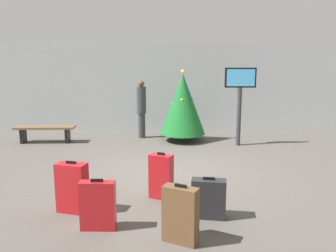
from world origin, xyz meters
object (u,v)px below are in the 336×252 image
(waiting_bench, at_px, (45,130))
(suitcase_3, at_px, (161,177))
(traveller_0, at_px, (142,107))
(suitcase_4, at_px, (209,199))
(holiday_tree, at_px, (183,104))
(suitcase_0, at_px, (180,215))
(flight_info_kiosk, at_px, (240,92))
(suitcase_1, at_px, (98,206))
(suitcase_2, at_px, (72,188))

(waiting_bench, relative_size, suitcase_3, 2.10)
(traveller_0, distance_m, suitcase_4, 5.75)
(holiday_tree, bearing_deg, traveller_0, 158.86)
(holiday_tree, relative_size, suitcase_4, 3.30)
(waiting_bench, relative_size, suitcase_0, 2.15)
(traveller_0, relative_size, suitcase_3, 2.17)
(suitcase_0, height_order, suitcase_4, suitcase_0)
(flight_info_kiosk, relative_size, suitcase_1, 2.93)
(holiday_tree, height_order, suitcase_4, holiday_tree)
(flight_info_kiosk, height_order, suitcase_1, flight_info_kiosk)
(suitcase_1, xyz_separation_m, suitcase_4, (1.61, 0.31, -0.05))
(holiday_tree, relative_size, suitcase_0, 2.65)
(suitcase_0, xyz_separation_m, suitcase_2, (-1.62, 0.99, 0.01))
(flight_info_kiosk, xyz_separation_m, waiting_bench, (-5.56, 0.52, -1.14))
(suitcase_0, distance_m, suitcase_2, 1.90)
(flight_info_kiosk, relative_size, suitcase_3, 2.66)
(suitcase_0, distance_m, suitcase_4, 0.85)
(traveller_0, bearing_deg, suitcase_0, -83.20)
(suitcase_0, relative_size, suitcase_3, 0.98)
(suitcase_0, height_order, suitcase_3, suitcase_3)
(suitcase_4, bearing_deg, holiday_tree, 89.95)
(holiday_tree, distance_m, flight_info_kiosk, 1.70)
(flight_info_kiosk, distance_m, waiting_bench, 5.70)
(suitcase_0, relative_size, suitcase_1, 1.07)
(flight_info_kiosk, height_order, traveller_0, flight_info_kiosk)
(holiday_tree, xyz_separation_m, suitcase_0, (-0.48, -5.81, -0.73))
(waiting_bench, bearing_deg, suitcase_0, -58.27)
(suitcase_3, xyz_separation_m, suitcase_4, (0.70, -0.77, -0.09))
(suitcase_2, bearing_deg, suitcase_3, 19.25)
(suitcase_1, bearing_deg, waiting_bench, 114.33)
(suitcase_0, bearing_deg, traveller_0, 96.80)
(suitcase_2, xyz_separation_m, suitcase_4, (2.10, -0.28, -0.09))
(flight_info_kiosk, relative_size, suitcase_2, 2.63)
(waiting_bench, bearing_deg, flight_info_kiosk, -5.40)
(waiting_bench, distance_m, traveller_0, 2.91)
(suitcase_3, bearing_deg, suitcase_2, -160.75)
(holiday_tree, xyz_separation_m, suitcase_2, (-2.10, -4.83, -0.71))
(flight_info_kiosk, xyz_separation_m, suitcase_1, (-3.14, -4.81, -1.15))
(holiday_tree, xyz_separation_m, waiting_bench, (-4.02, -0.08, -0.74))
(holiday_tree, bearing_deg, suitcase_1, -106.54)
(traveller_0, bearing_deg, flight_info_kiosk, -21.40)
(waiting_bench, distance_m, suitcase_0, 6.74)
(traveller_0, distance_m, suitcase_3, 4.88)
(waiting_bench, distance_m, suitcase_1, 5.86)
(waiting_bench, height_order, suitcase_2, suitcase_2)
(flight_info_kiosk, relative_size, waiting_bench, 1.27)
(suitcase_1, bearing_deg, suitcase_2, 129.72)
(suitcase_0, bearing_deg, suitcase_4, 55.92)
(traveller_0, relative_size, suitcase_0, 2.22)
(traveller_0, bearing_deg, suitcase_2, -99.36)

